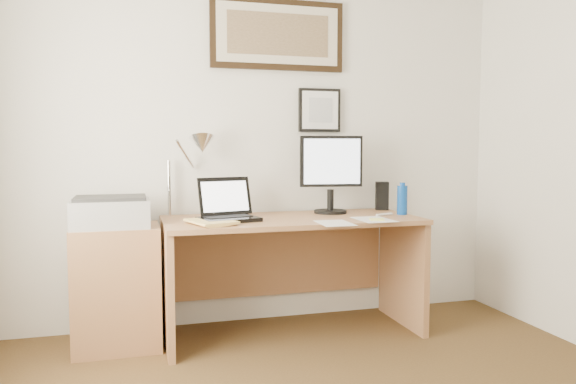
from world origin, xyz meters
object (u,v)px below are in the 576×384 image
object	(u,v)px
printer	(111,212)
book	(194,224)
side_cabinet	(117,287)
water_bottle	(402,200)
desk	(288,252)
laptop	(227,211)
lcd_monitor	(331,170)

from	to	relation	value
printer	book	bearing A→B (deg)	-25.72
side_cabinet	printer	bearing A→B (deg)	-149.64
water_bottle	printer	size ratio (longest dim) A/B	0.44
desk	laptop	world-z (taller)	laptop
side_cabinet	desk	xyz separation A→B (m)	(1.07, 0.04, 0.15)
desk	printer	world-z (taller)	printer
water_bottle	laptop	distance (m)	1.16
side_cabinet	desk	size ratio (longest dim) A/B	0.46
book	printer	xyz separation A→B (m)	(-0.46, 0.22, 0.06)
laptop	printer	size ratio (longest dim) A/B	0.88
lcd_monitor	printer	bearing A→B (deg)	-175.22
water_bottle	desk	distance (m)	0.83
side_cabinet	desk	distance (m)	1.08
water_bottle	lcd_monitor	world-z (taller)	lcd_monitor
desk	laptop	xyz separation A→B (m)	(-0.41, -0.09, 0.29)
laptop	printer	distance (m)	0.68
lcd_monitor	printer	world-z (taller)	lcd_monitor
book	laptop	size ratio (longest dim) A/B	0.78
side_cabinet	water_bottle	xyz separation A→B (m)	(1.82, -0.09, 0.48)
water_bottle	desk	world-z (taller)	water_bottle
desk	book	bearing A→B (deg)	-157.04
side_cabinet	laptop	distance (m)	0.79
water_bottle	book	bearing A→B (deg)	-173.98
water_bottle	lcd_monitor	bearing A→B (deg)	155.91
water_bottle	laptop	bearing A→B (deg)	178.56
water_bottle	printer	xyz separation A→B (m)	(-1.84, 0.07, -0.03)
water_bottle	printer	distance (m)	1.84
desk	printer	size ratio (longest dim) A/B	3.64
water_bottle	lcd_monitor	xyz separation A→B (m)	(-0.43, 0.19, 0.19)
side_cabinet	laptop	bearing A→B (deg)	-5.14
side_cabinet	printer	world-z (taller)	printer
water_bottle	lcd_monitor	size ratio (longest dim) A/B	0.37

